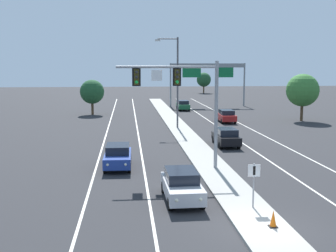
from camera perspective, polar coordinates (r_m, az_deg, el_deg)
name	(u,v)px	position (r m, az deg, el deg)	size (l,w,h in m)	color
ground_plane	(262,229)	(19.62, 12.41, -13.17)	(260.00, 260.00, 0.00)	#28282B
median_island	(196,148)	(36.52, 3.78, -3.00)	(2.40, 110.00, 0.15)	#9E9B93
lane_stripe_oncoming_center	(139,137)	(42.98, -3.92, -1.43)	(0.14, 100.00, 0.01)	silver
lane_stripe_receding_center	(231,135)	(44.22, 8.35, -1.23)	(0.14, 100.00, 0.01)	silver
edge_stripe_left	(105,137)	(43.02, -8.32, -1.49)	(0.14, 100.00, 0.01)	silver
edge_stripe_right	(262,135)	(45.12, 12.42, -1.15)	(0.14, 100.00, 0.01)	silver
overhead_signal_mast	(185,92)	(28.49, 2.24, 4.54)	(6.77, 0.44, 7.20)	gray
median_sign_post	(254,179)	(21.40, 11.32, -6.88)	(0.60, 0.10, 2.20)	gray
street_lamp_median	(176,77)	(47.84, 1.01, 6.51)	(2.58, 0.28, 10.00)	#4C4C51
car_oncoming_silver	(182,185)	(22.76, 1.84, -7.82)	(1.89, 4.50, 1.58)	#B7B7BC
car_oncoming_blue	(118,156)	(30.10, -6.67, -3.96)	(1.88, 4.50, 1.58)	navy
car_receding_black	(226,137)	(38.27, 7.72, -1.42)	(1.86, 4.49, 1.58)	black
car_receding_red	(226,116)	(54.27, 7.72, 1.35)	(1.87, 4.49, 1.58)	maroon
car_receding_green	(183,105)	(68.61, 2.01, 2.79)	(1.87, 4.49, 1.58)	#195633
traffic_cone_median_nose	(273,219)	(19.38, 13.79, -11.89)	(0.36, 0.36, 0.74)	black
highway_sign_gantry	(208,71)	(75.29, 5.32, 7.29)	(13.28, 0.42, 7.50)	gray
tree_far_left_c	(92,92)	(63.29, -10.04, 4.48)	(3.49, 3.49, 5.06)	#4C3823
tree_far_right_c	(303,90)	(57.59, 17.43, 4.54)	(4.16, 4.16, 6.03)	#4C3823
tree_far_right_a	(204,80)	(112.28, 4.77, 6.14)	(3.69, 3.69, 5.34)	#4C3823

